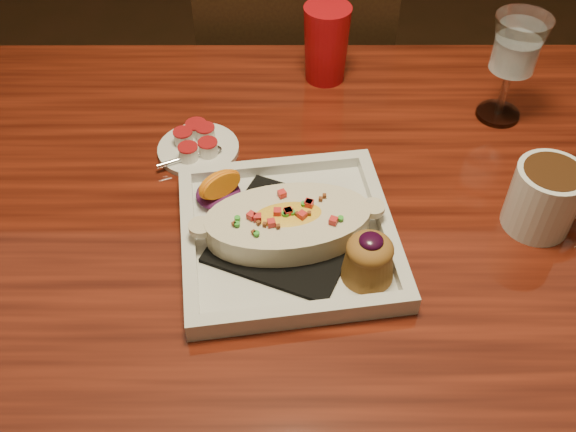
{
  "coord_description": "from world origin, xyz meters",
  "views": [
    {
      "loc": [
        -0.02,
        -0.65,
        1.41
      ],
      "look_at": [
        -0.02,
        -0.03,
        0.77
      ],
      "focal_mm": 40.0,
      "sensor_mm": 36.0,
      "label": 1
    }
  ],
  "objects_px": {
    "chair_far": "(294,95)",
    "plate": "(294,231)",
    "table": "(298,255)",
    "coffee_mug": "(547,196)",
    "goblet": "(516,50)",
    "red_tumbler": "(326,44)",
    "saucer": "(197,147)"
  },
  "relations": [
    {
      "from": "table",
      "to": "coffee_mug",
      "type": "bearing_deg",
      "value": -3.9
    },
    {
      "from": "coffee_mug",
      "to": "saucer",
      "type": "bearing_deg",
      "value": 165.13
    },
    {
      "from": "plate",
      "to": "red_tumbler",
      "type": "distance_m",
      "value": 0.41
    },
    {
      "from": "saucer",
      "to": "coffee_mug",
      "type": "bearing_deg",
      "value": -17.31
    },
    {
      "from": "chair_far",
      "to": "coffee_mug",
      "type": "height_order",
      "value": "chair_far"
    },
    {
      "from": "coffee_mug",
      "to": "goblet",
      "type": "height_order",
      "value": "goblet"
    },
    {
      "from": "coffee_mug",
      "to": "goblet",
      "type": "bearing_deg",
      "value": 92.12
    },
    {
      "from": "goblet",
      "to": "saucer",
      "type": "relative_size",
      "value": 1.41
    },
    {
      "from": "coffee_mug",
      "to": "table",
      "type": "bearing_deg",
      "value": 178.53
    },
    {
      "from": "plate",
      "to": "goblet",
      "type": "height_order",
      "value": "goblet"
    },
    {
      "from": "coffee_mug",
      "to": "goblet",
      "type": "distance_m",
      "value": 0.26
    },
    {
      "from": "table",
      "to": "goblet",
      "type": "distance_m",
      "value": 0.46
    },
    {
      "from": "plate",
      "to": "goblet",
      "type": "bearing_deg",
      "value": 31.84
    },
    {
      "from": "table",
      "to": "plate",
      "type": "xyz_separation_m",
      "value": [
        -0.01,
        -0.06,
        0.12
      ]
    },
    {
      "from": "coffee_mug",
      "to": "red_tumbler",
      "type": "relative_size",
      "value": 0.97
    },
    {
      "from": "saucer",
      "to": "goblet",
      "type": "bearing_deg",
      "value": 10.88
    },
    {
      "from": "chair_far",
      "to": "plate",
      "type": "distance_m",
      "value": 0.74
    },
    {
      "from": "saucer",
      "to": "red_tumbler",
      "type": "xyz_separation_m",
      "value": [
        0.21,
        0.21,
        0.06
      ]
    },
    {
      "from": "chair_far",
      "to": "saucer",
      "type": "bearing_deg",
      "value": 72.3
    },
    {
      "from": "table",
      "to": "saucer",
      "type": "height_order",
      "value": "saucer"
    },
    {
      "from": "chair_far",
      "to": "plate",
      "type": "bearing_deg",
      "value": 89.33
    },
    {
      "from": "coffee_mug",
      "to": "plate",
      "type": "bearing_deg",
      "value": -170.94
    },
    {
      "from": "chair_far",
      "to": "saucer",
      "type": "height_order",
      "value": "chair_far"
    },
    {
      "from": "chair_far",
      "to": "table",
      "type": "bearing_deg",
      "value": 90.0
    },
    {
      "from": "plate",
      "to": "goblet",
      "type": "distance_m",
      "value": 0.46
    },
    {
      "from": "table",
      "to": "coffee_mug",
      "type": "relative_size",
      "value": 11.34
    },
    {
      "from": "plate",
      "to": "red_tumbler",
      "type": "bearing_deg",
      "value": 73.55
    },
    {
      "from": "coffee_mug",
      "to": "red_tumbler",
      "type": "distance_m",
      "value": 0.46
    },
    {
      "from": "chair_far",
      "to": "red_tumbler",
      "type": "distance_m",
      "value": 0.43
    },
    {
      "from": "chair_far",
      "to": "goblet",
      "type": "height_order",
      "value": "same"
    },
    {
      "from": "coffee_mug",
      "to": "goblet",
      "type": "xyz_separation_m",
      "value": [
        0.0,
        0.25,
        0.07
      ]
    },
    {
      "from": "saucer",
      "to": "red_tumbler",
      "type": "height_order",
      "value": "red_tumbler"
    }
  ]
}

